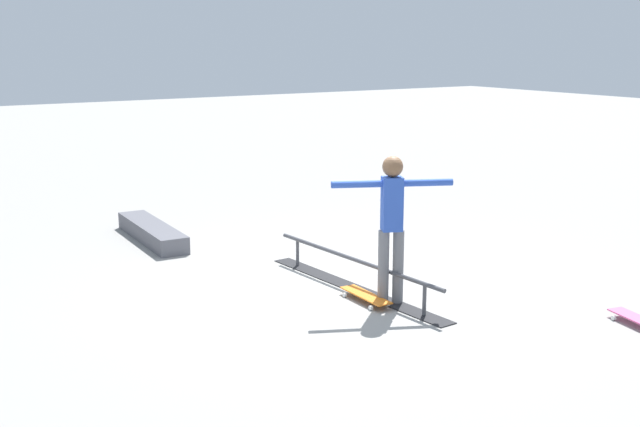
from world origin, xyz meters
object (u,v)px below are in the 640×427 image
skateboard_main (366,296)px  skater_main (392,219)px  grind_rail (355,275)px  skate_ledge (152,232)px

skateboard_main → skater_main: bearing=48.8°
skateboard_main → grind_rail: bearing=161.4°
skate_ledge → skater_main: 4.53m
grind_rail → skater_main: 1.06m
skate_ledge → skater_main: skater_main is taller
skate_ledge → skater_main: size_ratio=1.23×
skate_ledge → skateboard_main: size_ratio=2.63×
skate_ledge → skater_main: (-4.26, -1.26, 0.87)m
grind_rail → skate_ledge: 3.80m
skater_main → skateboard_main: bearing=-17.6°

